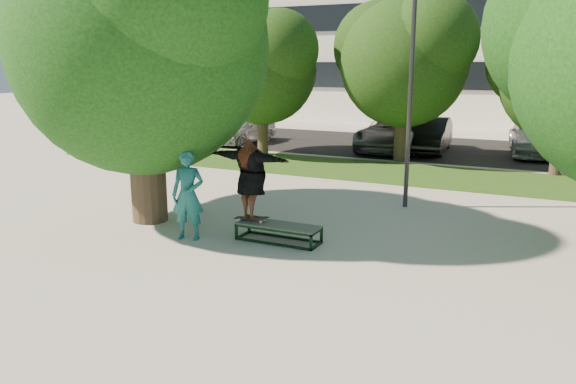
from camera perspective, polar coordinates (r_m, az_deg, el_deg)
The scene contains 15 objects.
ground at distance 10.96m, azimuth 0.14°, elevation -6.79°, with size 120.00×120.00×0.00m, color #ADA79F.
grass_strip at distance 19.47m, azimuth 15.07°, elevation 1.55°, with size 30.00×4.00×0.02m, color #1C4313.
asphalt_strip at distance 25.96m, azimuth 15.67°, elevation 4.26°, with size 40.00×8.00×0.01m, color black.
tree_left at distance 13.62m, azimuth -14.85°, elevation 15.56°, with size 6.96×5.95×7.12m.
bg_tree_left at distance 23.17m, azimuth -2.72°, elevation 12.99°, with size 5.28×4.51×5.77m.
bg_tree_mid at distance 22.09m, azimuth 11.58°, elevation 13.49°, with size 5.76×4.92×6.24m.
bg_tree_right at distance 20.87m, azimuth 26.22°, elevation 11.06°, with size 5.04×4.31×5.43m.
lamppost at distance 14.73m, azimuth 12.37°, elevation 10.50°, with size 0.25×0.15×6.11m.
grind_box at distance 11.94m, azimuth -0.98°, elevation -4.17°, with size 1.80×0.60×0.38m.
skater_rig at distance 11.96m, azimuth -3.79°, elevation 1.36°, with size 2.17×0.94×1.79m.
bystander at distance 12.11m, azimuth -10.13°, elevation -0.29°, with size 0.71×0.47×1.95m, color #196160.
car_silver_a at distance 26.77m, azimuth -4.61°, elevation 6.45°, with size 1.65×4.11×1.40m, color #B1B0B5.
car_dark at distance 24.77m, azimuth 14.11°, elevation 5.64°, with size 1.53×4.40×1.45m, color black.
car_grey at distance 24.86m, azimuth 10.59°, elevation 5.88°, with size 2.47×5.36×1.49m, color #5C5C61.
car_silver_b at distance 25.63m, azimuth 24.02°, elevation 5.21°, with size 2.11×5.19×1.51m, color silver.
Camera 1 is at (4.47, -9.30, 3.70)m, focal length 35.00 mm.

